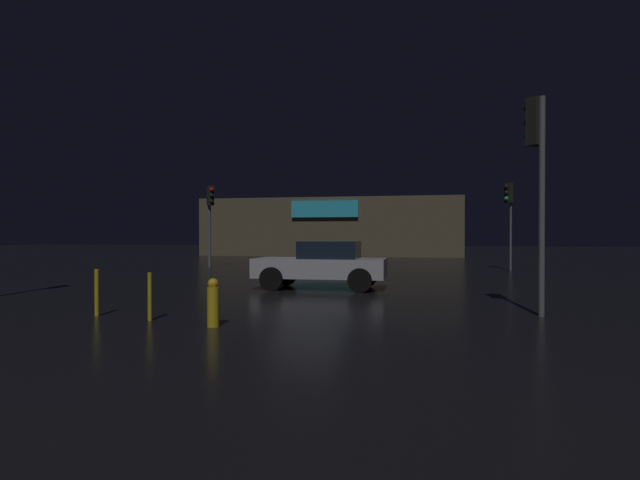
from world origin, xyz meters
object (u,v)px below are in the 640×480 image
traffic_signal_main (537,155)px  fire_hydrant (213,303)px  traffic_signal_cross_right (210,211)px  store_building (334,227)px  traffic_signal_opposite (509,203)px  car_near (323,264)px

traffic_signal_main → fire_hydrant: (-6.03, -2.64, -2.90)m
traffic_signal_cross_right → fire_hydrant: traffic_signal_cross_right is taller
store_building → traffic_signal_cross_right: (-3.16, -17.76, 0.64)m
traffic_signal_opposite → traffic_signal_cross_right: bearing=-177.6°
traffic_signal_main → fire_hydrant: traffic_signal_main is taller
traffic_signal_cross_right → fire_hydrant: bearing=-66.3°
fire_hydrant → traffic_signal_main: bearing=23.6°
traffic_signal_main → traffic_signal_cross_right: 19.05m
traffic_signal_main → traffic_signal_opposite: bearing=84.6°
traffic_signal_main → traffic_signal_opposite: (1.37, 14.33, -0.17)m
store_building → traffic_signal_main: (10.07, -31.47, 1.07)m
store_building → traffic_signal_cross_right: size_ratio=4.91×
store_building → car_near: bearing=-80.3°
car_near → fire_hydrant: bearing=-94.8°
store_building → fire_hydrant: store_building is taller
traffic_signal_opposite → car_near: size_ratio=1.01×
traffic_signal_cross_right → store_building: bearing=79.9°
fire_hydrant → traffic_signal_opposite: bearing=66.4°
car_near → traffic_signal_opposite: bearing=55.5°
fire_hydrant → car_near: bearing=85.2°
store_building → traffic_signal_main: bearing=-72.3°
store_building → traffic_signal_cross_right: store_building is taller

